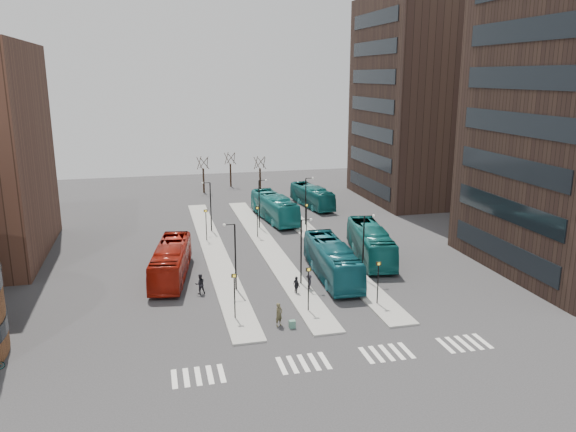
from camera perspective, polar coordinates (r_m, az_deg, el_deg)
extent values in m
plane|color=#2B2B2D|center=(35.80, 4.97, -17.48)|extent=(160.00, 160.00, 0.00)
cube|color=gray|center=(61.97, -7.51, -3.51)|extent=(2.50, 45.00, 0.15)
cube|color=gray|center=(62.85, -2.06, -3.14)|extent=(2.50, 45.00, 0.15)
cube|color=gray|center=(64.27, 3.19, -2.76)|extent=(2.50, 45.00, 0.15)
cube|color=navy|center=(43.51, 0.42, -10.94)|extent=(0.48, 0.38, 0.60)
imported|color=maroon|center=(54.30, -11.79, -4.53)|extent=(4.62, 12.05, 3.27)
imported|color=#13555F|center=(53.38, 4.50, -4.51)|extent=(3.53, 12.38, 3.41)
imported|color=#166F6F|center=(74.21, -1.40, 0.87)|extent=(4.24, 12.52, 3.42)
imported|color=#136260|center=(59.30, 8.38, -2.70)|extent=(4.89, 12.58, 3.42)
imported|color=#125B5B|center=(81.99, 2.45, 2.01)|extent=(4.00, 11.20, 3.05)
imported|color=brown|center=(43.59, -0.93, -9.97)|extent=(0.81, 0.75, 1.86)
imported|color=black|center=(50.24, -8.93, -6.84)|extent=(0.98, 0.83, 1.80)
imported|color=black|center=(49.54, 0.87, -7.07)|extent=(0.67, 1.03, 1.64)
imported|color=black|center=(50.45, 2.14, -6.77)|extent=(0.86, 1.09, 1.49)
cube|color=silver|center=(37.76, -11.47, -15.92)|extent=(0.35, 2.40, 0.01)
cube|color=silver|center=(37.78, -10.29, -15.84)|extent=(0.35, 2.40, 0.01)
cube|color=silver|center=(37.81, -9.12, -15.75)|extent=(0.35, 2.40, 0.01)
cube|color=silver|center=(37.86, -7.94, -15.66)|extent=(0.35, 2.40, 0.01)
cube|color=silver|center=(37.92, -6.77, -15.57)|extent=(0.35, 2.40, 0.01)
cube|color=silver|center=(38.51, -0.65, -14.97)|extent=(0.35, 2.40, 0.01)
cube|color=silver|center=(38.67, 0.47, -14.84)|extent=(0.35, 2.40, 0.01)
cube|color=silver|center=(38.84, 1.57, -14.70)|extent=(0.35, 2.40, 0.01)
cube|color=silver|center=(39.02, 2.67, -14.57)|extent=(0.35, 2.40, 0.01)
cube|color=silver|center=(39.21, 3.76, -14.43)|extent=(0.35, 2.40, 0.01)
cube|color=silver|center=(40.13, 7.97, -13.83)|extent=(0.35, 2.40, 0.01)
cube|color=silver|center=(40.39, 8.99, -13.68)|extent=(0.35, 2.40, 0.01)
cube|color=silver|center=(40.66, 9.99, -13.52)|extent=(0.35, 2.40, 0.01)
cube|color=silver|center=(40.95, 10.98, -13.36)|extent=(0.35, 2.40, 0.01)
cube|color=silver|center=(41.25, 11.95, -13.20)|extent=(0.35, 2.40, 0.01)
cube|color=silver|center=(42.54, 15.69, -12.55)|extent=(0.35, 2.40, 0.01)
cube|color=silver|center=(42.89, 16.58, -12.39)|extent=(0.35, 2.40, 0.01)
cube|color=silver|center=(43.25, 17.46, -12.22)|extent=(0.35, 2.40, 0.01)
cube|color=silver|center=(43.63, 18.33, -12.06)|extent=(0.35, 2.40, 0.01)
cube|color=silver|center=(44.01, 19.17, -11.90)|extent=(0.35, 2.40, 0.01)
cube|color=black|center=(57.41, 20.90, -3.25)|extent=(0.12, 16.00, 2.00)
cube|color=black|center=(56.41, 21.25, 0.63)|extent=(0.12, 16.00, 2.00)
cube|color=black|center=(55.68, 21.62, 4.64)|extent=(0.12, 16.00, 2.00)
cube|color=black|center=(55.23, 22.00, 8.73)|extent=(0.12, 16.00, 2.00)
cube|color=black|center=(55.07, 22.39, 12.86)|extent=(0.12, 16.00, 2.00)
cube|color=black|center=(55.19, 22.79, 17.00)|extent=(0.12, 16.00, 2.00)
cube|color=#32231C|center=(89.40, 14.60, 11.30)|extent=(20.00, 20.00, 30.00)
cube|color=black|center=(86.58, 8.20, 3.19)|extent=(0.12, 16.00, 2.00)
cube|color=black|center=(85.92, 8.30, 5.81)|extent=(0.12, 16.00, 2.00)
cube|color=black|center=(85.45, 8.39, 8.46)|extent=(0.12, 16.00, 2.00)
cube|color=black|center=(85.15, 8.49, 11.14)|extent=(0.12, 16.00, 2.00)
cube|color=black|center=(85.05, 8.59, 13.83)|extent=(0.12, 16.00, 2.00)
cube|color=black|center=(85.13, 8.69, 16.52)|extent=(0.12, 16.00, 2.00)
cube|color=black|center=(85.40, 8.80, 19.20)|extent=(0.12, 16.00, 2.00)
cylinder|color=black|center=(44.48, -5.45, -8.17)|extent=(0.10, 0.10, 3.50)
cube|color=black|center=(43.85, -5.50, -6.05)|extent=(0.45, 0.10, 0.30)
cube|color=yellow|center=(43.80, -5.49, -6.08)|extent=(0.20, 0.02, 0.20)
cylinder|color=black|center=(65.24, -8.31, -0.97)|extent=(0.10, 0.10, 3.50)
cube|color=black|center=(64.82, -8.36, 0.53)|extent=(0.45, 0.10, 0.30)
cube|color=yellow|center=(64.76, -8.36, 0.51)|extent=(0.20, 0.02, 0.20)
cylinder|color=black|center=(45.64, 2.09, -7.52)|extent=(0.10, 0.10, 3.50)
cube|color=black|center=(45.03, 2.11, -5.45)|extent=(0.45, 0.10, 0.30)
cube|color=yellow|center=(44.97, 2.13, -5.47)|extent=(0.20, 0.02, 0.20)
cylinder|color=black|center=(66.04, -3.13, -0.65)|extent=(0.10, 0.10, 3.50)
cube|color=black|center=(65.62, -3.15, 0.83)|extent=(0.45, 0.10, 0.30)
cube|color=yellow|center=(65.56, -3.14, 0.81)|extent=(0.20, 0.02, 0.20)
cylinder|color=black|center=(47.54, 9.11, -6.79)|extent=(0.10, 0.10, 3.50)
cube|color=black|center=(46.95, 9.19, -4.80)|extent=(0.45, 0.10, 0.30)
cube|color=yellow|center=(46.90, 9.22, -4.82)|extent=(0.20, 0.02, 0.20)
cylinder|color=black|center=(67.37, 1.89, -0.34)|extent=(0.10, 0.10, 3.50)
cube|color=black|center=(66.95, 1.91, 1.11)|extent=(0.45, 0.10, 0.30)
cube|color=yellow|center=(66.89, 1.92, 1.10)|extent=(0.20, 0.02, 0.20)
cylinder|color=black|center=(49.76, -5.36, -4.18)|extent=(0.14, 0.14, 6.00)
cylinder|color=black|center=(48.84, -5.97, -0.87)|extent=(0.90, 0.08, 0.08)
sphere|color=silver|center=(48.79, -6.49, -0.91)|extent=(0.24, 0.24, 0.24)
cylinder|color=black|center=(68.90, -7.85, 0.93)|extent=(0.14, 0.14, 6.00)
cylinder|color=black|center=(68.24, -8.31, 3.36)|extent=(0.90, 0.08, 0.08)
sphere|color=silver|center=(68.20, -8.69, 3.34)|extent=(0.24, 0.24, 0.24)
cylinder|color=black|center=(50.92, 1.34, -3.69)|extent=(0.14, 0.14, 6.00)
cylinder|color=black|center=(50.20, 1.86, -0.39)|extent=(0.90, 0.08, 0.08)
sphere|color=silver|center=(50.32, 2.35, -0.36)|extent=(0.24, 0.24, 0.24)
cylinder|color=black|center=(69.74, -2.95, 1.21)|extent=(0.14, 0.14, 6.00)
cylinder|color=black|center=(69.21, -2.61, 3.65)|extent=(0.90, 0.08, 0.08)
sphere|color=silver|center=(69.30, -2.25, 3.66)|extent=(0.24, 0.24, 0.24)
cylinder|color=black|center=(52.74, 7.66, -3.18)|extent=(0.14, 0.14, 6.00)
cylinder|color=black|center=(52.09, 8.22, 0.01)|extent=(0.90, 0.08, 0.08)
sphere|color=silver|center=(52.26, 8.68, 0.04)|extent=(0.24, 0.24, 0.24)
cylinder|color=black|center=(71.08, 1.81, 1.47)|extent=(0.14, 0.14, 6.00)
cylinder|color=black|center=(70.60, 2.18, 3.86)|extent=(0.90, 0.08, 0.08)
sphere|color=silver|center=(70.73, 2.53, 3.87)|extent=(0.24, 0.24, 0.24)
cylinder|color=black|center=(92.66, -8.57, 3.58)|extent=(0.30, 0.30, 4.00)
cylinder|color=black|center=(92.25, -8.20, 5.37)|extent=(0.10, 1.56, 1.95)
cylinder|color=black|center=(92.86, -8.54, 5.41)|extent=(1.48, 0.59, 1.97)
cylinder|color=black|center=(92.54, -9.01, 5.37)|extent=(0.90, 1.31, 1.99)
cylinder|color=black|center=(91.73, -8.96, 5.29)|extent=(0.89, 1.31, 1.99)
cylinder|color=black|center=(91.54, -8.46, 5.29)|extent=(1.48, 0.58, 1.97)
cylinder|color=black|center=(97.13, -5.85, 4.14)|extent=(0.30, 0.30, 4.00)
cylinder|color=black|center=(96.77, -5.48, 5.86)|extent=(0.10, 1.56, 1.95)
cylinder|color=black|center=(97.36, -5.82, 5.90)|extent=(1.48, 0.59, 1.97)
cylinder|color=black|center=(97.00, -6.26, 5.86)|extent=(0.90, 1.31, 1.99)
cylinder|color=black|center=(96.20, -6.20, 5.79)|extent=(0.89, 1.31, 1.99)
cylinder|color=black|center=(96.05, -5.71, 5.79)|extent=(1.48, 0.58, 1.97)
cylinder|color=black|center=(91.95, -2.85, 3.63)|extent=(0.30, 0.30, 4.00)
cylinder|color=black|center=(91.60, -2.44, 5.44)|extent=(0.10, 1.56, 1.95)
cylinder|color=black|center=(92.15, -2.82, 5.49)|extent=(1.48, 0.59, 1.97)
cylinder|color=black|center=(91.76, -3.27, 5.44)|extent=(0.90, 1.31, 1.99)
cylinder|color=black|center=(90.96, -3.17, 5.37)|extent=(0.89, 1.31, 1.99)
cylinder|color=black|center=(90.86, -2.66, 5.37)|extent=(1.48, 0.58, 1.97)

